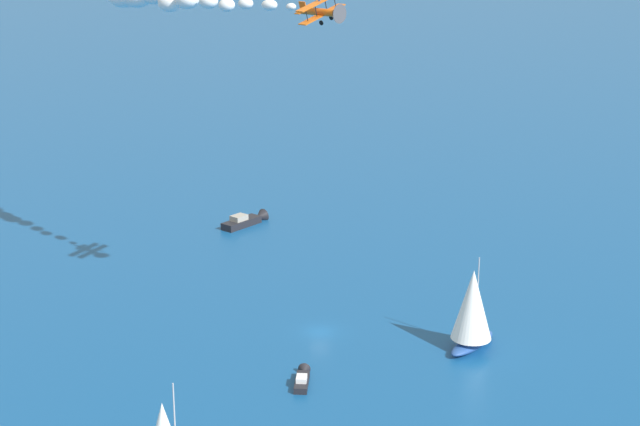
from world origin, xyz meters
name	(u,v)px	position (x,y,z in m)	size (l,w,h in m)	color
ground_plane	(320,332)	(0.00, 0.00, 0.00)	(2000.00, 2000.00, 0.00)	navy
sailboat_near_centre	(472,309)	(-19.43, 5.45, 5.58)	(8.03, 9.03, 12.22)	#23478C
motorboat_far_port	(302,378)	(2.16, 14.69, 0.47)	(1.96, 6.12, 1.75)	black
motorboat_trailing	(247,220)	(13.18, -47.76, 0.78)	(8.30, 9.31, 2.89)	black
biplane_lead	(321,11)	(-0.18, 0.23, 42.48)	(6.57, 6.59, 3.87)	orange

